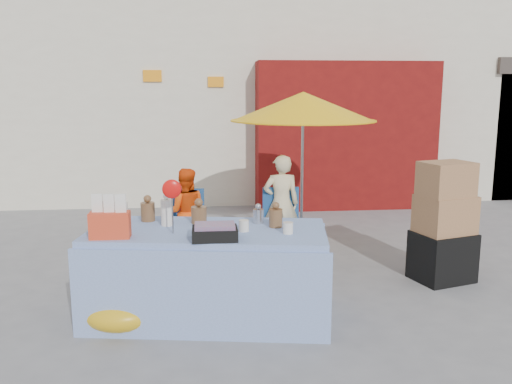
{
  "coord_description": "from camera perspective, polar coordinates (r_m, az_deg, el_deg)",
  "views": [
    {
      "loc": [
        -0.35,
        -5.27,
        2.12
      ],
      "look_at": [
        0.23,
        0.6,
        1.0
      ],
      "focal_mm": 38.0,
      "sensor_mm": 36.0,
      "label": 1
    }
  ],
  "objects": [
    {
      "name": "ground",
      "position": [
        5.69,
        -1.76,
        -11.13
      ],
      "size": [
        80.0,
        80.0,
        0.0
      ],
      "primitive_type": "plane",
      "color": "slate",
      "rests_on": "ground"
    },
    {
      "name": "backdrop",
      "position": [
        12.85,
        -1.82,
        15.14
      ],
      "size": [
        14.0,
        8.0,
        7.8
      ],
      "color": "silver",
      "rests_on": "ground"
    },
    {
      "name": "market_table",
      "position": [
        5.14,
        -5.15,
        -8.4
      ],
      "size": [
        2.35,
        1.36,
        1.34
      ],
      "rotation": [
        0.0,
        0.0,
        -0.15
      ],
      "color": "#8CA8E0",
      "rests_on": "ground"
    },
    {
      "name": "chair_left",
      "position": [
        7.01,
        -7.4,
        -4.76
      ],
      "size": [
        0.49,
        0.48,
        0.85
      ],
      "rotation": [
        0.0,
        0.0,
        -0.01
      ],
      "color": "navy",
      "rests_on": "ground"
    },
    {
      "name": "chair_right",
      "position": [
        7.08,
        2.8,
        -4.53
      ],
      "size": [
        0.49,
        0.48,
        0.85
      ],
      "rotation": [
        0.0,
        0.0,
        -0.01
      ],
      "color": "navy",
      "rests_on": "ground"
    },
    {
      "name": "vendor_orange",
      "position": [
        7.07,
        -7.43,
        -2.05
      ],
      "size": [
        0.55,
        0.44,
        1.13
      ],
      "primitive_type": "imported",
      "rotation": [
        0.0,
        0.0,
        3.13
      ],
      "color": "#FF4F0D",
      "rests_on": "ground"
    },
    {
      "name": "vendor_beige",
      "position": [
        7.12,
        2.67,
        -1.22
      ],
      "size": [
        0.47,
        0.31,
        1.29
      ],
      "primitive_type": "imported",
      "rotation": [
        0.0,
        0.0,
        3.13
      ],
      "color": "beige",
      "rests_on": "ground"
    },
    {
      "name": "umbrella",
      "position": [
        7.16,
        4.99,
        8.89
      ],
      "size": [
        1.9,
        1.9,
        2.09
      ],
      "color": "gray",
      "rests_on": "ground"
    },
    {
      "name": "box_stack",
      "position": [
        6.37,
        19.18,
        -3.46
      ],
      "size": [
        0.72,
        0.65,
        1.35
      ],
      "rotation": [
        0.0,
        0.0,
        0.29
      ],
      "color": "black",
      "rests_on": "ground"
    },
    {
      "name": "tarp_bundle",
      "position": [
        5.11,
        -13.86,
        -12.18
      ],
      "size": [
        0.86,
        0.78,
        0.31
      ],
      "primitive_type": "ellipsoid",
      "rotation": [
        0.0,
        0.0,
        0.38
      ],
      "color": "gold",
      "rests_on": "ground"
    }
  ]
}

